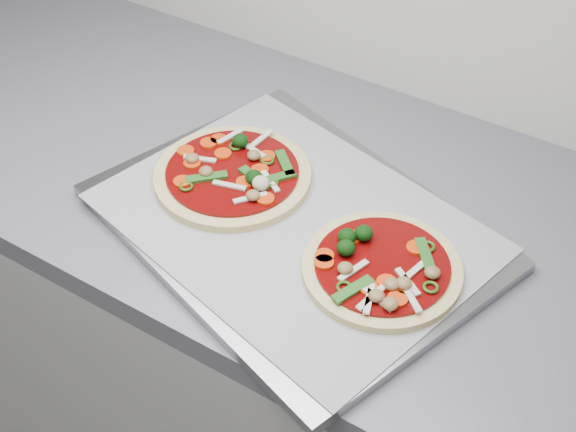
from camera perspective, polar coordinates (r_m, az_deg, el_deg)
The scene contains 6 objects.
base_cabinet at distance 1.62m, azimuth -8.78°, elevation -6.82°, with size 3.60×0.60×0.86m, color #BBBBB8.
countertop at distance 1.32m, azimuth -10.82°, elevation 5.96°, with size 3.60×0.60×0.04m, color slate.
baking_tray at distance 1.08m, azimuth 0.36°, elevation -0.77°, with size 0.51×0.38×0.02m, color gray.
parchment at distance 1.08m, azimuth 0.36°, elevation -0.41°, with size 0.49×0.36×0.00m, color #97979C.
pizza_left at distance 1.14m, azimuth -3.90°, elevation 2.99°, with size 0.30×0.30×0.04m.
pizza_right at distance 1.01m, azimuth 6.61°, elevation -3.66°, with size 0.26×0.26×0.03m.
Camera 1 is at (0.76, 0.55, 1.66)m, focal length 50.00 mm.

